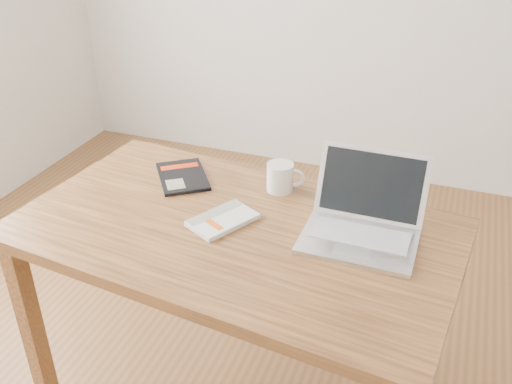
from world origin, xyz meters
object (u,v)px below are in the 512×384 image
(black_guidebook, at_px, (183,176))
(coffee_mug, at_px, (281,177))
(desk, at_px, (235,250))
(white_guidebook, at_px, (223,220))
(laptop, at_px, (363,221))

(black_guidebook, distance_m, coffee_mug, 0.36)
(desk, relative_size, coffee_mug, 10.90)
(black_guidebook, xyz_separation_m, coffee_mug, (0.36, 0.04, 0.04))
(white_guidebook, relative_size, laptop, 0.72)
(coffee_mug, bearing_deg, white_guidebook, -124.14)
(desk, xyz_separation_m, black_guidebook, (-0.29, 0.23, 0.10))
(desk, bearing_deg, white_guidebook, 174.37)
(desk, distance_m, black_guidebook, 0.38)
(coffee_mug, bearing_deg, desk, -115.29)
(laptop, relative_size, coffee_mug, 2.58)
(black_guidebook, xyz_separation_m, laptop, (0.67, -0.14, 0.04))
(desk, bearing_deg, laptop, 19.95)
(white_guidebook, distance_m, black_guidebook, 0.33)
(white_guidebook, relative_size, black_guidebook, 0.83)
(black_guidebook, bearing_deg, laptop, -47.44)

